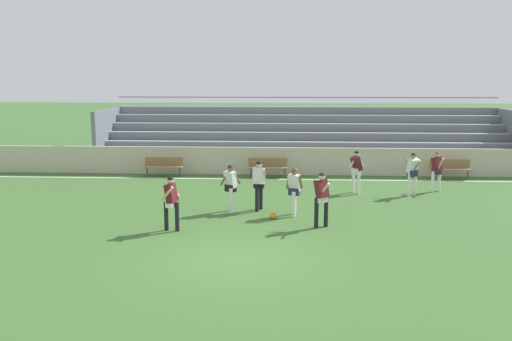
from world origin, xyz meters
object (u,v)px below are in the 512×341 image
(bench_centre_sideline, at_px, (450,167))
(player_dark_overlapping, at_px, (171,199))
(player_white_wide_left, at_px, (413,170))
(player_dark_wide_right, at_px, (356,168))
(bench_far_left, at_px, (268,166))
(player_dark_challenging, at_px, (437,168))
(player_dark_trailing_run, at_px, (322,195))
(bleacher_stand, at_px, (306,135))
(player_white_dropping_back, at_px, (230,184))
(soccer_ball, at_px, (273,216))
(player_white_pressing_high, at_px, (259,181))
(player_white_on_ball, at_px, (294,187))
(bench_near_bin, at_px, (164,165))

(bench_centre_sideline, bearing_deg, player_dark_overlapping, -140.84)
(player_white_wide_left, xyz_separation_m, player_dark_wide_right, (-2.13, 0.32, 0.01))
(bench_far_left, relative_size, player_dark_challenging, 1.10)
(bench_far_left, xyz_separation_m, player_white_wide_left, (5.75, -3.60, 0.47))
(player_dark_trailing_run, bearing_deg, player_dark_overlapping, -172.20)
(player_dark_overlapping, xyz_separation_m, player_dark_wide_right, (6.25, 5.60, 0.03))
(player_dark_trailing_run, bearing_deg, player_white_wide_left, 50.52)
(player_dark_challenging, distance_m, player_dark_wide_right, 3.32)
(bleacher_stand, bearing_deg, player_white_wide_left, -62.84)
(player_white_dropping_back, distance_m, player_dark_overlapping, 2.85)
(player_dark_wide_right, relative_size, soccer_ball, 7.77)
(player_dark_challenging, xyz_separation_m, player_dark_trailing_run, (-4.99, -5.48, 0.06))
(bench_far_left, distance_m, player_dark_overlapping, 9.28)
(bleacher_stand, height_order, soccer_ball, bleacher_stand)
(bleacher_stand, distance_m, player_white_dropping_back, 10.82)
(player_white_pressing_high, relative_size, soccer_ball, 7.84)
(player_white_dropping_back, relative_size, player_dark_overlapping, 0.98)
(bench_far_left, height_order, soccer_ball, bench_far_left)
(bench_far_left, relative_size, player_white_on_ball, 1.11)
(bench_near_bin, relative_size, player_dark_trailing_run, 1.05)
(bleacher_stand, bearing_deg, player_dark_overlapping, -109.55)
(player_white_wide_left, bearing_deg, bleacher_stand, 117.16)
(bench_centre_sideline, distance_m, player_white_wide_left, 4.42)
(bench_far_left, bearing_deg, soccer_ball, -86.90)
(player_white_dropping_back, height_order, player_white_wide_left, player_white_wide_left)
(bench_centre_sideline, distance_m, player_dark_wide_right, 5.72)
(player_dark_wide_right, bearing_deg, player_dark_challenging, 8.73)
(bench_centre_sideline, relative_size, player_dark_wide_right, 1.05)
(player_white_dropping_back, xyz_separation_m, player_dark_trailing_run, (2.98, -1.77, 0.06))
(bench_far_left, bearing_deg, player_white_pressing_high, -91.06)
(player_dark_trailing_run, height_order, player_white_wide_left, player_dark_trailing_run)
(bench_centre_sideline, height_order, soccer_ball, bench_centre_sideline)
(player_white_pressing_high, bearing_deg, bench_near_bin, 127.18)
(bench_centre_sideline, height_order, player_white_dropping_back, player_white_dropping_back)
(player_white_dropping_back, distance_m, soccer_ball, 1.93)
(player_white_wide_left, relative_size, soccer_ball, 7.71)
(bench_centre_sideline, distance_m, player_white_dropping_back, 11.40)
(player_white_pressing_high, relative_size, player_white_wide_left, 1.02)
(bench_far_left, distance_m, player_dark_challenging, 7.44)
(bench_near_bin, bearing_deg, player_white_on_ball, -49.08)
(bleacher_stand, bearing_deg, player_white_on_ball, -94.31)
(bench_near_bin, relative_size, player_white_pressing_high, 1.04)
(bench_far_left, bearing_deg, player_dark_wide_right, -42.25)
(bench_near_bin, height_order, player_white_wide_left, player_white_wide_left)
(player_dark_overlapping, bearing_deg, player_white_wide_left, 32.24)
(player_dark_overlapping, distance_m, player_dark_trailing_run, 4.58)
(player_white_dropping_back, height_order, player_dark_trailing_run, player_dark_trailing_run)
(bench_near_bin, distance_m, player_dark_challenging, 12.07)
(player_white_dropping_back, bearing_deg, player_dark_trailing_run, -30.61)
(bench_far_left, xyz_separation_m, player_dark_overlapping, (-2.63, -8.88, 0.45))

